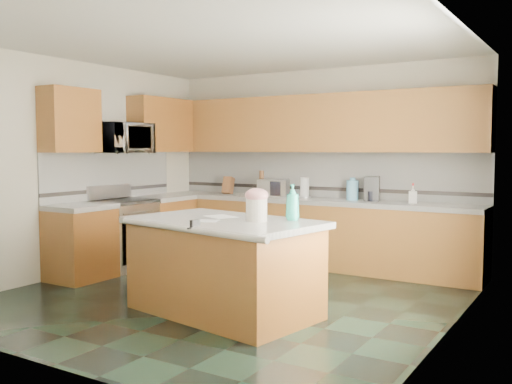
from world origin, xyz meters
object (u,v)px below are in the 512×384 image
Objects in this scene: treat_jar at (257,210)px; soap_bottle_island at (293,202)px; knife_block at (228,186)px; island_base at (224,269)px; coffee_maker at (372,189)px; island_top at (223,222)px; toaster_oven at (273,188)px.

soap_bottle_island is at bearing 36.99° from treat_jar.
soap_bottle_island is at bearing -52.13° from knife_block.
island_base is 0.69m from treat_jar.
treat_jar is 0.83× the size of knife_block.
island_base is at bearing 178.96° from treat_jar.
coffee_maker reaches higher than treat_jar.
coffee_maker reaches higher than island_base.
island_top reaches higher than island_base.
knife_block reaches higher than island_base.
island_top is 3.08m from knife_block.
treat_jar is 0.66× the size of coffee_maker.
soap_bottle_island is at bearing -104.23° from coffee_maker.
treat_jar is 2.56m from coffee_maker.
toaster_oven reaches higher than island_base.
coffee_maker reaches higher than knife_block.
island_top is at bearing 178.96° from treat_jar.
coffee_maker is at bearing 88.39° from island_base.
toaster_oven reaches higher than treat_jar.
knife_block is 0.61× the size of toaster_oven.
toaster_oven is at bearing 119.75° from island_base.
island_top is 2.66m from coffee_maker.
coffee_maker is (-0.05, 2.30, -0.01)m from soap_bottle_island.
knife_block is at bearing 165.21° from coffee_maker.
island_top is 4.46× the size of toaster_oven.
island_top is at bearing 0.00° from island_base.
island_top is (0.00, 0.00, 0.46)m from island_base.
island_top is 5.79× the size of coffee_maker.
soap_bottle_island is at bearing 36.22° from island_top.
soap_bottle_island reaches higher than island_top.
island_base is at bearing -160.75° from soap_bottle_island.
toaster_oven is at bearing 108.50° from treat_jar.
island_base is 6.92× the size of knife_block.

